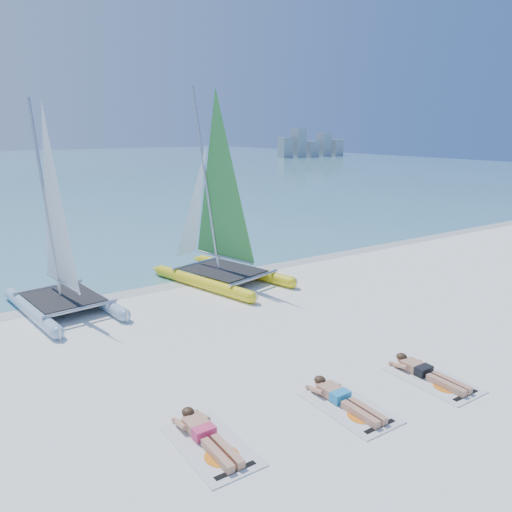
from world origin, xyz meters
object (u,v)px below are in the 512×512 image
(towel_b, at_px, (349,407))
(sunbather_a, at_px, (205,434))
(catamaran_blue, at_px, (57,247))
(towel_a, at_px, (211,445))
(catamaran_yellow, at_px, (212,219))
(sunbather_b, at_px, (342,397))
(sunbather_c, at_px, (425,371))
(towel_c, at_px, (433,380))

(towel_b, bearing_deg, sunbather_a, 167.20)
(catamaran_blue, xyz_separation_m, towel_a, (0.41, -7.93, -1.79))
(catamaran_yellow, xyz_separation_m, towel_b, (-1.91, -8.49, -2.06))
(catamaran_blue, bearing_deg, sunbather_b, -76.08)
(sunbather_c, bearing_deg, towel_c, -90.00)
(catamaran_yellow, bearing_deg, towel_c, -102.77)
(catamaran_blue, xyz_separation_m, catamaran_yellow, (4.98, 0.15, 0.27))
(sunbather_a, bearing_deg, catamaran_blue, 93.06)
(catamaran_blue, distance_m, catamaran_yellow, 4.99)
(catamaran_yellow, distance_m, towel_a, 9.51)
(towel_b, bearing_deg, towel_c, -5.46)
(sunbather_b, bearing_deg, towel_c, -10.49)
(sunbather_a, bearing_deg, sunbather_c, -7.32)
(catamaran_blue, height_order, sunbather_a, catamaran_blue)
(catamaran_blue, xyz_separation_m, sunbather_c, (5.22, -8.35, -1.68))
(sunbather_a, distance_m, towel_c, 4.87)
(catamaran_blue, height_order, towel_a, catamaran_blue)
(sunbather_a, bearing_deg, catamaran_yellow, 59.90)
(towel_b, distance_m, towel_c, 2.15)
(catamaran_yellow, height_order, towel_c, catamaran_yellow)
(catamaran_yellow, height_order, sunbather_a, catamaran_yellow)
(towel_c, height_order, sunbather_c, sunbather_c)
(sunbather_a, relative_size, sunbather_c, 1.00)
(towel_a, bearing_deg, sunbather_a, 90.00)
(towel_b, bearing_deg, sunbather_b, 90.00)
(sunbather_a, distance_m, sunbather_c, 4.84)
(catamaran_blue, relative_size, sunbather_b, 3.49)
(sunbather_a, height_order, towel_b, sunbather_a)
(towel_b, bearing_deg, catamaran_yellow, 77.30)
(catamaran_yellow, distance_m, towel_b, 8.94)
(towel_a, xyz_separation_m, sunbather_b, (2.66, -0.22, 0.11))
(catamaran_blue, relative_size, towel_c, 3.25)
(towel_a, relative_size, towel_c, 1.00)
(towel_a, distance_m, towel_b, 2.69)
(towel_a, distance_m, sunbather_b, 2.67)
(catamaran_yellow, bearing_deg, towel_a, -133.81)
(catamaran_yellow, relative_size, sunbather_c, 3.80)
(towel_a, relative_size, sunbather_b, 1.07)
(towel_a, height_order, sunbather_b, sunbather_b)
(towel_a, height_order, towel_b, same)
(catamaran_yellow, relative_size, towel_c, 3.54)
(catamaran_blue, distance_m, towel_c, 10.17)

